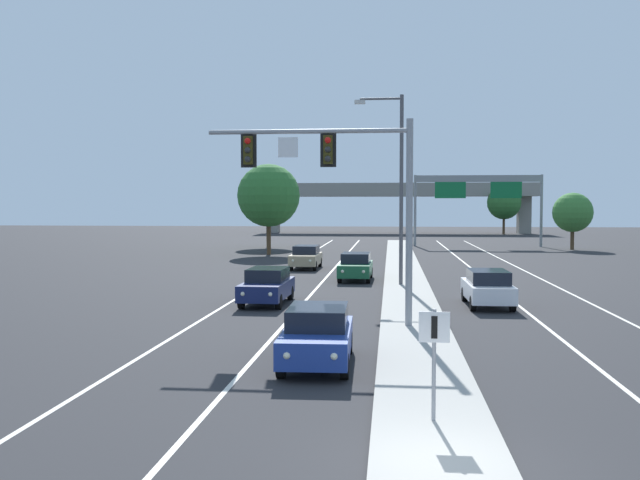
% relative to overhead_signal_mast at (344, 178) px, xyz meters
% --- Properties ---
extents(ground_plane, '(260.00, 260.00, 0.00)m').
position_rel_overhead_signal_mast_xyz_m(ground_plane, '(2.50, -13.16, -5.33)').
color(ground_plane, '#28282B').
extents(median_island, '(2.40, 110.00, 0.15)m').
position_rel_overhead_signal_mast_xyz_m(median_island, '(2.50, 4.84, -5.25)').
color(median_island, '#9E9B93').
rests_on(median_island, ground).
extents(lane_stripe_oncoming_center, '(0.14, 100.00, 0.01)m').
position_rel_overhead_signal_mast_xyz_m(lane_stripe_oncoming_center, '(-2.20, 11.84, -5.32)').
color(lane_stripe_oncoming_center, silver).
rests_on(lane_stripe_oncoming_center, ground).
extents(lane_stripe_receding_center, '(0.14, 100.00, 0.01)m').
position_rel_overhead_signal_mast_xyz_m(lane_stripe_receding_center, '(7.20, 11.84, -5.32)').
color(lane_stripe_receding_center, silver).
rests_on(lane_stripe_receding_center, ground).
extents(edge_stripe_left, '(0.14, 100.00, 0.01)m').
position_rel_overhead_signal_mast_xyz_m(edge_stripe_left, '(-5.50, 11.84, -5.32)').
color(edge_stripe_left, silver).
rests_on(edge_stripe_left, ground).
extents(edge_stripe_right, '(0.14, 100.00, 0.01)m').
position_rel_overhead_signal_mast_xyz_m(edge_stripe_right, '(10.50, 11.84, -5.32)').
color(edge_stripe_right, silver).
rests_on(edge_stripe_right, ground).
extents(overhead_signal_mast, '(7.21, 0.44, 7.20)m').
position_rel_overhead_signal_mast_xyz_m(overhead_signal_mast, '(0.00, 0.00, 0.00)').
color(overhead_signal_mast, gray).
rests_on(overhead_signal_mast, median_island).
extents(median_sign_post, '(0.60, 0.10, 2.20)m').
position_rel_overhead_signal_mast_xyz_m(median_sign_post, '(2.51, -10.94, -3.74)').
color(median_sign_post, gray).
rests_on(median_sign_post, median_island).
extents(street_lamp_median, '(2.58, 0.28, 10.00)m').
position_rel_overhead_signal_mast_xyz_m(street_lamp_median, '(1.98, 12.84, 0.46)').
color(street_lamp_median, '#4C4C51').
rests_on(street_lamp_median, median_island).
extents(car_oncoming_blue, '(1.91, 4.51, 1.58)m').
position_rel_overhead_signal_mast_xyz_m(car_oncoming_blue, '(-0.33, -5.70, -4.51)').
color(car_oncoming_blue, navy).
rests_on(car_oncoming_blue, ground).
extents(car_oncoming_navy, '(1.90, 4.50, 1.58)m').
position_rel_overhead_signal_mast_xyz_m(car_oncoming_navy, '(-3.76, 5.83, -4.51)').
color(car_oncoming_navy, '#141E4C').
rests_on(car_oncoming_navy, ground).
extents(car_oncoming_green, '(1.88, 4.49, 1.58)m').
position_rel_overhead_signal_mast_xyz_m(car_oncoming_green, '(-0.36, 15.97, -4.51)').
color(car_oncoming_green, '#195633').
rests_on(car_oncoming_green, ground).
extents(car_oncoming_tan, '(1.86, 4.49, 1.58)m').
position_rel_overhead_signal_mast_xyz_m(car_oncoming_tan, '(-4.11, 23.04, -4.51)').
color(car_oncoming_tan, tan).
rests_on(car_oncoming_tan, ground).
extents(car_receding_white, '(1.86, 4.49, 1.58)m').
position_rel_overhead_signal_mast_xyz_m(car_receding_white, '(5.82, 6.04, -4.51)').
color(car_receding_white, silver).
rests_on(car_receding_white, ground).
extents(highway_sign_gantry, '(13.28, 0.42, 7.50)m').
position_rel_overhead_signal_mast_xyz_m(highway_sign_gantry, '(10.70, 50.35, 0.84)').
color(highway_sign_gantry, gray).
rests_on(highway_sign_gantry, ground).
extents(overpass_bridge, '(42.40, 6.40, 7.65)m').
position_rel_overhead_signal_mast_xyz_m(overpass_bridge, '(2.50, 84.38, 0.45)').
color(overpass_bridge, gray).
rests_on(overpass_bridge, ground).
extents(tree_far_right_b, '(3.83, 3.83, 5.55)m').
position_rel_overhead_signal_mast_xyz_m(tree_far_right_b, '(19.23, 45.83, -1.71)').
color(tree_far_right_b, '#4C3823').
rests_on(tree_far_right_b, ground).
extents(tree_far_right_c, '(4.95, 4.95, 7.16)m').
position_rel_overhead_signal_mast_xyz_m(tree_far_right_c, '(18.22, 81.27, -0.65)').
color(tree_far_right_c, '#4C3823').
rests_on(tree_far_right_c, ground).
extents(tree_far_left_c, '(5.48, 5.48, 7.92)m').
position_rel_overhead_signal_mast_xyz_m(tree_far_left_c, '(-8.95, 36.06, -0.15)').
color(tree_far_left_c, '#4C3823').
rests_on(tree_far_left_c, ground).
extents(tree_far_left_b, '(5.39, 5.39, 7.80)m').
position_rel_overhead_signal_mast_xyz_m(tree_far_left_b, '(-10.81, 46.34, -0.23)').
color(tree_far_left_b, '#4C3823').
rests_on(tree_far_left_b, ground).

